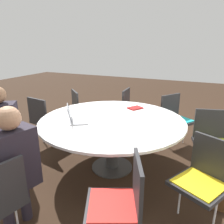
# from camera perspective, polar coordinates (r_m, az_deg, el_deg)

# --- Properties ---
(ground_plane) EXTENTS (16.00, 16.00, 0.00)m
(ground_plane) POSITION_cam_1_polar(r_m,az_deg,el_deg) (3.21, 0.00, -14.19)
(ground_plane) COLOR black
(conference_table) EXTENTS (1.91, 1.91, 0.72)m
(conference_table) POSITION_cam_1_polar(r_m,az_deg,el_deg) (2.93, 0.00, -3.78)
(conference_table) COLOR #333333
(conference_table) RESTS_ON ground_plane
(chair_2) EXTENTS (0.57, 0.57, 0.86)m
(chair_2) POSITION_cam_1_polar(r_m,az_deg,el_deg) (1.85, 2.33, -21.81)
(chair_2) COLOR #262628
(chair_2) RESTS_ON ground_plane
(chair_3) EXTENTS (0.58, 0.58, 0.86)m
(chair_3) POSITION_cam_1_polar(r_m,az_deg,el_deg) (2.27, 22.88, -15.12)
(chair_3) COLOR #262628
(chair_3) RESTS_ON ground_plane
(chair_4) EXTENTS (0.52, 0.54, 0.86)m
(chair_4) POSITION_cam_1_polar(r_m,az_deg,el_deg) (3.12, 24.60, -6.16)
(chair_4) COLOR #262628
(chair_4) RESTS_ON ground_plane
(chair_5) EXTENTS (0.60, 0.59, 0.86)m
(chair_5) POSITION_cam_1_polar(r_m,az_deg,el_deg) (3.81, 16.18, -1.00)
(chair_5) COLOR #262628
(chair_5) RESTS_ON ground_plane
(chair_6) EXTENTS (0.47, 0.45, 0.86)m
(chair_6) POSITION_cam_1_polar(r_m,az_deg,el_deg) (4.15, 5.35, 1.15)
(chair_6) COLOR #262628
(chair_6) RESTS_ON ground_plane
(chair_7) EXTENTS (0.61, 0.61, 0.86)m
(chair_7) POSITION_cam_1_polar(r_m,az_deg,el_deg) (4.11, -7.79, 0.88)
(chair_7) COLOR #262628
(chair_7) RESTS_ON ground_plane
(chair_8) EXTENTS (0.49, 0.50, 0.86)m
(chair_8) POSITION_cam_1_polar(r_m,az_deg,el_deg) (3.76, -17.22, -1.37)
(chair_8) COLOR #262628
(chair_8) RESTS_ON ground_plane
(person_0) EXTENTS (0.39, 0.42, 1.21)m
(person_0) POSITION_cam_1_polar(r_m,az_deg,el_deg) (2.99, -26.63, -3.50)
(person_0) COLOR #231E28
(person_0) RESTS_ON ground_plane
(person_1) EXTENTS (0.40, 0.32, 1.21)m
(person_1) POSITION_cam_1_polar(r_m,az_deg,el_deg) (2.11, -24.21, -11.81)
(person_1) COLOR #231E28
(person_1) RESTS_ON ground_plane
(laptop) EXTENTS (0.40, 0.38, 0.21)m
(laptop) POSITION_cam_1_polar(r_m,az_deg,el_deg) (2.83, -9.72, -1.47)
(laptop) COLOR #99999E
(laptop) RESTS_ON conference_table
(spiral_notebook) EXTENTS (0.26, 0.24, 0.02)m
(spiral_notebook) POSITION_cam_1_polar(r_m,az_deg,el_deg) (3.37, 6.07, 1.05)
(spiral_notebook) COLOR maroon
(spiral_notebook) RESTS_ON conference_table
(handbag) EXTENTS (0.36, 0.16, 0.28)m
(handbag) POSITION_cam_1_polar(r_m,az_deg,el_deg) (2.82, 26.42, -17.80)
(handbag) COLOR #513319
(handbag) RESTS_ON ground_plane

